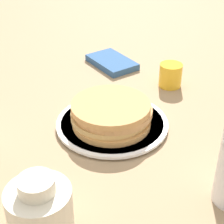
{
  "coord_description": "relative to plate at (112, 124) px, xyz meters",
  "views": [
    {
      "loc": [
        -0.63,
        0.43,
        0.51
      ],
      "look_at": [
        -0.01,
        0.0,
        0.04
      ],
      "focal_mm": 60.0,
      "sensor_mm": 36.0,
      "label": 1
    }
  ],
  "objects": [
    {
      "name": "ground_plane",
      "position": [
        0.01,
        -0.0,
        -0.01
      ],
      "size": [
        4.0,
        4.0,
        0.0
      ],
      "primitive_type": "plane",
      "color": "#9E7F5B"
    },
    {
      "name": "plate",
      "position": [
        0.0,
        0.0,
        0.0
      ],
      "size": [
        0.27,
        0.27,
        0.01
      ],
      "color": "white",
      "rests_on": "ground_plane"
    },
    {
      "name": "pancake_stack",
      "position": [
        -0.0,
        0.01,
        0.03
      ],
      "size": [
        0.19,
        0.19,
        0.06
      ],
      "color": "tan",
      "rests_on": "plate"
    },
    {
      "name": "juice_glass",
      "position": [
        0.07,
        -0.25,
        0.03
      ],
      "size": [
        0.06,
        0.06,
        0.07
      ],
      "color": "yellow",
      "rests_on": "ground_plane"
    },
    {
      "name": "cream_jug",
      "position": [
        -0.19,
        0.28,
        0.04
      ],
      "size": [
        0.11,
        0.11,
        0.12
      ],
      "color": "beige",
      "rests_on": "ground_plane"
    },
    {
      "name": "napkin",
      "position": [
        0.28,
        -0.2,
        0.0
      ],
      "size": [
        0.16,
        0.1,
        0.02
      ],
      "color": "#33598C",
      "rests_on": "ground_plane"
    }
  ]
}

